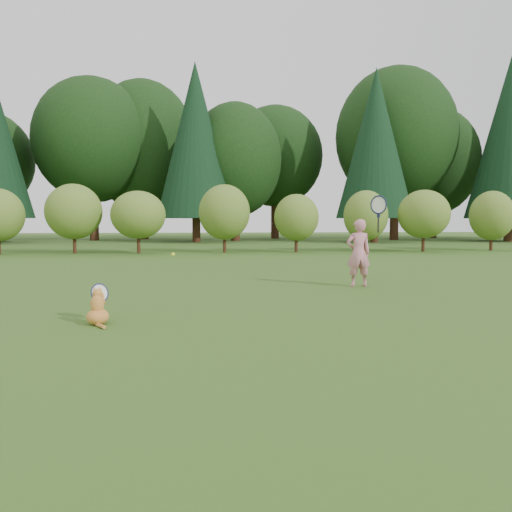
{
  "coord_description": "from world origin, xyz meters",
  "views": [
    {
      "loc": [
        -0.71,
        -7.87,
        1.31
      ],
      "look_at": [
        0.2,
        0.8,
        0.7
      ],
      "focal_mm": 35.0,
      "sensor_mm": 36.0,
      "label": 1
    }
  ],
  "objects": [
    {
      "name": "cat",
      "position": [
        -2.06,
        -1.41,
        0.24
      ],
      "size": [
        0.36,
        0.69,
        0.63
      ],
      "rotation": [
        0.0,
        0.0,
        0.1
      ],
      "color": "#BA6023",
      "rests_on": "ground"
    },
    {
      "name": "woodland_backdrop",
      "position": [
        0.0,
        23.0,
        7.5
      ],
      "size": [
        48.0,
        10.0,
        15.0
      ],
      "primitive_type": null,
      "color": "black",
      "rests_on": "ground"
    },
    {
      "name": "child",
      "position": [
        2.38,
        1.8,
        0.71
      ],
      "size": [
        0.73,
        0.43,
        2.02
      ],
      "rotation": [
        0.0,
        0.0,
        3.15
      ],
      "color": "#D47F8F",
      "rests_on": "ground"
    },
    {
      "name": "ground",
      "position": [
        0.0,
        0.0,
        0.0
      ],
      "size": [
        100.0,
        100.0,
        0.0
      ],
      "primitive_type": "plane",
      "color": "#2C5016",
      "rests_on": "ground"
    },
    {
      "name": "shrub_row",
      "position": [
        0.0,
        13.0,
        1.4
      ],
      "size": [
        28.0,
        3.0,
        2.8
      ],
      "primitive_type": null,
      "color": "#5E7424",
      "rests_on": "ground"
    },
    {
      "name": "tennis_ball",
      "position": [
        -1.23,
        0.61,
        0.75
      ],
      "size": [
        0.06,
        0.06,
        0.06
      ],
      "color": "yellow",
      "rests_on": "ground"
    }
  ]
}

